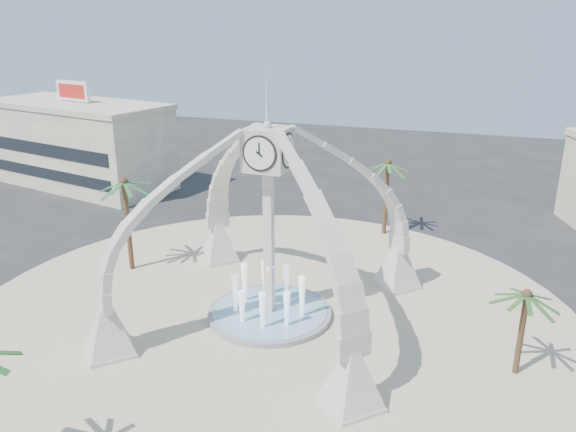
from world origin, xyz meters
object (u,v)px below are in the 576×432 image
(palm_west, at_px, (124,183))
(palm_north, at_px, (388,164))
(clock_tower, at_px, (269,222))
(fountain, at_px, (270,312))
(palm_east, at_px, (527,296))

(palm_west, relative_size, palm_north, 1.06)
(clock_tower, height_order, fountain, clock_tower)
(clock_tower, distance_m, fountain, 6.20)
(palm_east, relative_size, palm_north, 0.74)
(fountain, bearing_deg, clock_tower, -90.00)
(palm_east, distance_m, palm_west, 28.05)
(fountain, relative_size, palm_north, 1.09)
(palm_west, bearing_deg, clock_tower, -14.67)
(clock_tower, bearing_deg, palm_east, -5.32)
(fountain, height_order, palm_north, palm_north)
(fountain, height_order, palm_east, palm_east)
(fountain, distance_m, palm_east, 15.56)
(clock_tower, bearing_deg, palm_west, 165.33)
(clock_tower, xyz_separation_m, palm_west, (-12.71, 3.33, 0.39))
(fountain, distance_m, palm_north, 18.99)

